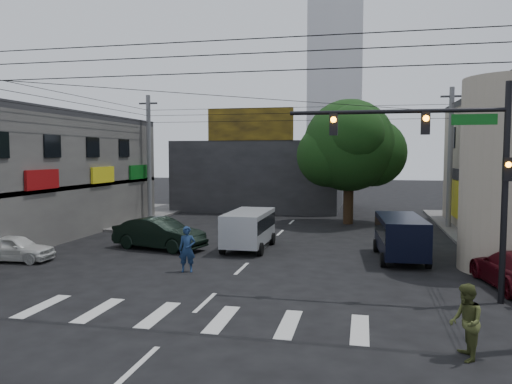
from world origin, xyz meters
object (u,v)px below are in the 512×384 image
(street_tree, at_px, (349,146))
(white_compact, at_px, (15,248))
(dark_sedan, at_px, (159,234))
(silver_minivan, at_px, (249,230))
(utility_pole_far_left, at_px, (149,158))
(pedestrian_olive, at_px, (466,322))
(traffic_officer, at_px, (187,249))
(utility_pole_far_right, at_px, (450,159))
(navy_van, at_px, (400,238))
(traffic_gantry, at_px, (451,156))

(street_tree, xyz_separation_m, white_compact, (-14.50, -15.73, -4.87))
(street_tree, height_order, dark_sedan, street_tree)
(silver_minivan, bearing_deg, dark_sedan, 102.63)
(street_tree, relative_size, utility_pole_far_left, 0.95)
(utility_pole_far_left, height_order, pedestrian_olive, utility_pole_far_left)
(silver_minivan, relative_size, traffic_officer, 2.39)
(dark_sedan, distance_m, silver_minivan, 4.60)
(silver_minivan, bearing_deg, pedestrian_olive, -146.22)
(utility_pole_far_right, height_order, navy_van, utility_pole_far_right)
(dark_sedan, xyz_separation_m, pedestrian_olive, (12.67, -11.44, 0.10))
(dark_sedan, bearing_deg, traffic_gantry, -102.14)
(navy_van, bearing_deg, silver_minivan, 78.39)
(pedestrian_olive, bearing_deg, dark_sedan, -133.93)
(white_compact, relative_size, traffic_officer, 1.92)
(white_compact, bearing_deg, street_tree, -46.64)
(street_tree, relative_size, utility_pole_far_right, 0.95)
(traffic_gantry, xyz_separation_m, dark_sedan, (-13.03, 6.40, -4.02))
(street_tree, distance_m, navy_van, 12.77)
(traffic_gantry, bearing_deg, utility_pole_far_right, 81.06)
(traffic_gantry, relative_size, pedestrian_olive, 3.95)
(pedestrian_olive, bearing_deg, utility_pole_far_left, -142.67)
(utility_pole_far_right, distance_m, pedestrian_olive, 22.55)
(utility_pole_far_left, xyz_separation_m, white_compact, (0.00, -14.73, -3.99))
(utility_pole_far_left, bearing_deg, traffic_officer, -60.72)
(utility_pole_far_right, bearing_deg, silver_minivan, -139.33)
(silver_minivan, bearing_deg, navy_van, -97.34)
(traffic_officer, bearing_deg, utility_pole_far_right, 36.45)
(navy_van, bearing_deg, street_tree, 9.41)
(pedestrian_olive, bearing_deg, traffic_gantry, 174.03)
(silver_minivan, height_order, traffic_officer, silver_minivan)
(utility_pole_far_right, bearing_deg, navy_van, -109.45)
(utility_pole_far_left, xyz_separation_m, pedestrian_olive, (17.96, -22.04, -3.69))
(utility_pole_far_left, height_order, dark_sedan, utility_pole_far_left)
(traffic_gantry, distance_m, dark_sedan, 15.07)
(utility_pole_far_right, relative_size, dark_sedan, 1.78)
(white_compact, height_order, pedestrian_olive, pedestrian_olive)
(white_compact, bearing_deg, utility_pole_far_right, -58.92)
(utility_pole_far_left, distance_m, navy_van, 20.58)
(dark_sedan, height_order, traffic_officer, traffic_officer)
(utility_pole_far_right, distance_m, navy_van, 11.85)
(traffic_gantry, height_order, white_compact, traffic_gantry)
(traffic_gantry, relative_size, utility_pole_far_right, 0.78)
(traffic_gantry, xyz_separation_m, utility_pole_far_left, (-18.32, 17.00, -0.23))
(white_compact, relative_size, silver_minivan, 0.80)
(traffic_officer, bearing_deg, white_compact, 164.33)
(traffic_officer, bearing_deg, dark_sedan, 111.65)
(white_compact, height_order, navy_van, navy_van)
(dark_sedan, relative_size, traffic_officer, 2.71)
(utility_pole_far_left, distance_m, pedestrian_olive, 28.67)
(street_tree, xyz_separation_m, dark_sedan, (-9.20, -11.60, -4.67))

